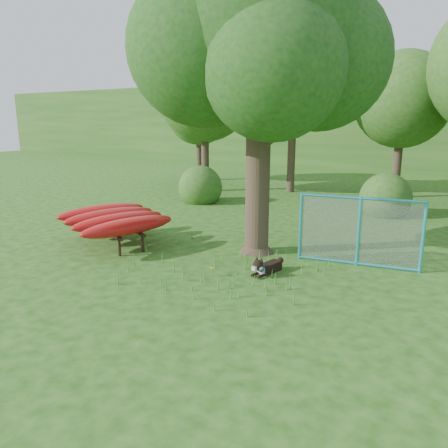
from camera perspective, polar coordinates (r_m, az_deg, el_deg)
The scene contains 14 objects.
ground at distance 9.39m, azimuth -5.03°, elevation -7.24°, with size 80.00×80.00×0.00m, color #1C4A0E.
oak_tree at distance 10.95m, azimuth 4.53°, elevation 22.45°, with size 5.59×5.21×7.54m.
wooden_post at distance 11.17m, azimuth 4.82°, elevation -0.08°, with size 0.36×0.13×1.33m.
kayak_rack at distance 12.19m, azimuth -14.11°, elevation 0.67°, with size 3.28×3.55×0.91m.
husky_dog at distance 9.67m, azimuth 5.48°, elevation -5.61°, with size 0.37×1.02×0.46m.
fence_section at distance 10.48m, azimuth 17.18°, elevation -0.93°, with size 2.75×0.56×2.71m.
wildflower_clump at distance 9.47m, azimuth -1.61°, elevation -5.87°, with size 0.10×0.10×0.22m.
bg_tree_a at distance 20.73m, azimuth -2.56°, elevation 16.70°, with size 4.40×4.40×6.70m.
bg_tree_b at distance 20.83m, azimuth 9.20°, elevation 19.64°, with size 5.20×5.20×8.22m.
bg_tree_c at distance 20.32m, azimuth 22.33°, elevation 14.75°, with size 4.00×4.00×6.12m.
bg_tree_f at distance 24.59m, azimuth -3.30°, elevation 14.42°, with size 3.60×3.60×5.55m.
shrub_left at distance 18.09m, azimuth -3.09°, elevation 2.90°, with size 1.80×1.80×1.80m, color #28531A.
shrub_mid at distance 16.62m, azimuth 20.17°, elevation 1.14°, with size 1.80×1.80×1.80m, color #28531A.
wooded_hillside at distance 35.34m, azimuth 24.42°, elevation 11.79°, with size 80.00×12.00×6.00m, color #28531A.
Camera 1 is at (5.41, -6.92, 3.31)m, focal length 35.00 mm.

